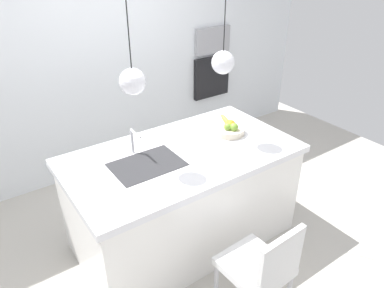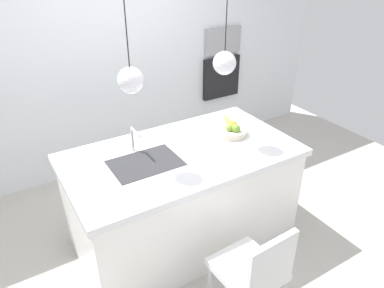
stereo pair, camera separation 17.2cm
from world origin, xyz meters
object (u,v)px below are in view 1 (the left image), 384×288
fruit_bowl (229,129)px  oven (211,77)px  chair_near (262,267)px  microwave (212,40)px

fruit_bowl → oven: bearing=57.7°
oven → chair_near: size_ratio=0.63×
fruit_bowl → oven: size_ratio=0.52×
chair_near → fruit_bowl: bearing=61.9°
fruit_bowl → chair_near: 1.31m
chair_near → microwave: bearing=59.3°
microwave → fruit_bowl: bearing=-122.3°
microwave → chair_near: microwave is taller
oven → fruit_bowl: bearing=-122.3°
microwave → oven: size_ratio=0.96×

